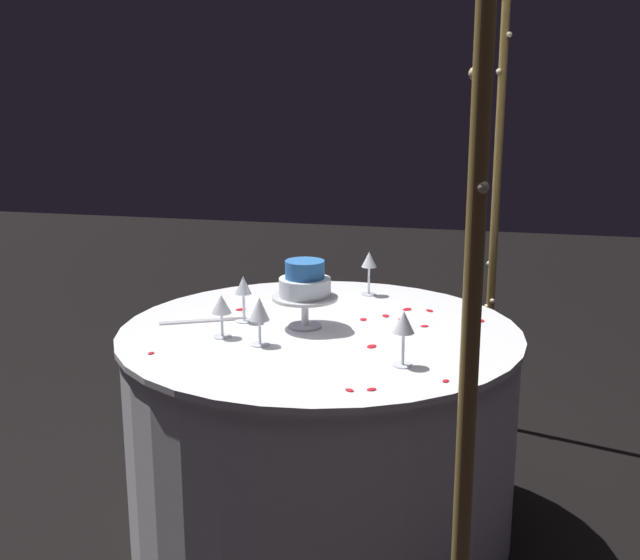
# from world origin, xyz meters

# --- Properties ---
(ground_plane) EXTENTS (12.00, 12.00, 0.00)m
(ground_plane) POSITION_xyz_m (0.00, 0.00, 0.00)
(ground_plane) COLOR black
(decorative_arch) EXTENTS (2.15, 0.06, 2.29)m
(decorative_arch) POSITION_xyz_m (0.00, 0.53, 1.50)
(decorative_arch) COLOR olive
(decorative_arch) RESTS_ON ground
(main_table) EXTENTS (1.33, 1.33, 0.73)m
(main_table) POSITION_xyz_m (0.00, 0.00, 0.37)
(main_table) COLOR white
(main_table) RESTS_ON ground
(tiered_cake) EXTENTS (0.22, 0.22, 0.23)m
(tiered_cake) POSITION_xyz_m (-0.01, -0.05, 0.88)
(tiered_cake) COLOR silver
(tiered_cake) RESTS_ON main_table
(wine_glass_0) EXTENTS (0.06, 0.06, 0.16)m
(wine_glass_0) POSITION_xyz_m (-0.03, -0.27, 0.85)
(wine_glass_0) COLOR silver
(wine_glass_0) RESTS_ON main_table
(wine_glass_1) EXTENTS (0.06, 0.06, 0.17)m
(wine_glass_1) POSITION_xyz_m (-0.48, 0.08, 0.86)
(wine_glass_1) COLOR silver
(wine_glass_1) RESTS_ON main_table
(wine_glass_2) EXTENTS (0.06, 0.06, 0.14)m
(wine_glass_2) POSITION_xyz_m (0.15, -0.29, 0.84)
(wine_glass_2) COLOR silver
(wine_glass_2) RESTS_ON main_table
(wine_glass_3) EXTENTS (0.06, 0.06, 0.17)m
(wine_glass_3) POSITION_xyz_m (0.29, 0.31, 0.86)
(wine_glass_3) COLOR silver
(wine_glass_3) RESTS_ON main_table
(wine_glass_4) EXTENTS (0.06, 0.06, 0.15)m
(wine_glass_4) POSITION_xyz_m (0.20, -0.15, 0.85)
(wine_glass_4) COLOR silver
(wine_glass_4) RESTS_ON main_table
(cake_knife) EXTENTS (0.15, 0.27, 0.01)m
(cake_knife) POSITION_xyz_m (-0.00, -0.39, 0.74)
(cake_knife) COLOR silver
(cake_knife) RESTS_ON main_table
(rose_petal_0) EXTENTS (0.04, 0.04, 0.00)m
(rose_petal_0) POSITION_xyz_m (0.14, 0.20, 0.74)
(rose_petal_0) COLOR red
(rose_petal_0) RESTS_ON main_table
(rose_petal_1) EXTENTS (0.04, 0.04, 0.00)m
(rose_petal_1) POSITION_xyz_m (-0.30, 0.33, 0.74)
(rose_petal_1) COLOR red
(rose_petal_1) RESTS_ON main_table
(rose_petal_2) EXTENTS (0.04, 0.03, 0.00)m
(rose_petal_2) POSITION_xyz_m (-0.22, 0.51, 0.74)
(rose_petal_2) COLOR red
(rose_petal_2) RESTS_ON main_table
(rose_petal_3) EXTENTS (0.03, 0.03, 0.00)m
(rose_petal_3) POSITION_xyz_m (0.05, 0.48, 0.74)
(rose_petal_3) COLOR red
(rose_petal_3) RESTS_ON main_table
(rose_petal_4) EXTENTS (0.03, 0.02, 0.00)m
(rose_petal_4) POSITION_xyz_m (-0.45, -0.15, 0.74)
(rose_petal_4) COLOR red
(rose_petal_4) RESTS_ON main_table
(rose_petal_5) EXTENTS (0.03, 0.03, 0.00)m
(rose_petal_5) POSITION_xyz_m (0.49, 0.26, 0.74)
(rose_petal_5) COLOR red
(rose_petal_5) RESTS_ON main_table
(rose_petal_6) EXTENTS (0.03, 0.03, 0.00)m
(rose_petal_6) POSITION_xyz_m (0.51, 0.20, 0.74)
(rose_petal_6) COLOR red
(rose_petal_6) RESTS_ON main_table
(rose_petal_7) EXTENTS (0.05, 0.05, 0.00)m
(rose_petal_7) POSITION_xyz_m (-0.16, -0.33, 0.74)
(rose_petal_7) COLOR red
(rose_petal_7) RESTS_ON main_table
(rose_petal_8) EXTENTS (0.03, 0.03, 0.00)m
(rose_petal_8) POSITION_xyz_m (-0.11, 0.33, 0.74)
(rose_petal_8) COLOR red
(rose_petal_8) RESTS_ON main_table
(rose_petal_9) EXTENTS (0.04, 0.03, 0.00)m
(rose_petal_9) POSITION_xyz_m (-0.17, 0.25, 0.74)
(rose_petal_9) COLOR red
(rose_petal_9) RESTS_ON main_table
(rose_petal_10) EXTENTS (0.03, 0.02, 0.00)m
(rose_petal_10) POSITION_xyz_m (0.38, 0.44, 0.74)
(rose_petal_10) COLOR red
(rose_petal_10) RESTS_ON main_table
(rose_petal_11) EXTENTS (0.03, 0.02, 0.00)m
(rose_petal_11) POSITION_xyz_m (0.35, -0.44, 0.74)
(rose_petal_11) COLOR red
(rose_petal_11) RESTS_ON main_table
(rose_petal_12) EXTENTS (0.05, 0.04, 0.00)m
(rose_petal_12) POSITION_xyz_m (-0.30, 0.25, 0.74)
(rose_petal_12) COLOR red
(rose_petal_12) RESTS_ON main_table
(rose_petal_13) EXTENTS (0.03, 0.03, 0.00)m
(rose_petal_13) POSITION_xyz_m (-0.14, 0.12, 0.74)
(rose_petal_13) COLOR red
(rose_petal_13) RESTS_ON main_table
(rose_petal_14) EXTENTS (0.04, 0.03, 0.00)m
(rose_petal_14) POSITION_xyz_m (-0.20, 0.19, 0.74)
(rose_petal_14) COLOR red
(rose_petal_14) RESTS_ON main_table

